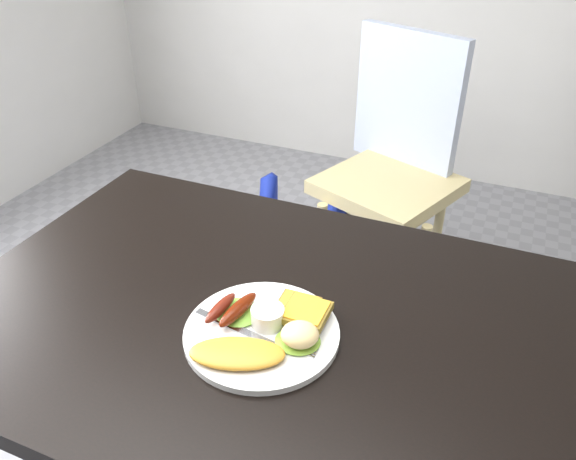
# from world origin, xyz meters

# --- Properties ---
(dining_table) EXTENTS (1.20, 0.80, 0.04)m
(dining_table) POSITION_xyz_m (0.00, 0.00, 0.73)
(dining_table) COLOR black
(dining_table) RESTS_ON ground
(dining_chair) EXTENTS (0.57, 0.57, 0.05)m
(dining_chair) POSITION_xyz_m (-0.03, 1.14, 0.45)
(dining_chair) COLOR tan
(dining_chair) RESTS_ON ground
(person) EXTENTS (0.65, 0.47, 1.72)m
(person) POSITION_xyz_m (-0.36, 0.45, 0.86)
(person) COLOR navy
(person) RESTS_ON ground
(plate) EXTENTS (0.28, 0.28, 0.01)m
(plate) POSITION_xyz_m (0.02, -0.06, 0.76)
(plate) COLOR white
(plate) RESTS_ON dining_table
(lettuce_left) EXTENTS (0.11, 0.10, 0.01)m
(lettuce_left) POSITION_xyz_m (-0.04, -0.04, 0.77)
(lettuce_left) COLOR olive
(lettuce_left) RESTS_ON plate
(lettuce_right) EXTENTS (0.09, 0.09, 0.01)m
(lettuce_right) POSITION_xyz_m (0.09, -0.06, 0.77)
(lettuce_right) COLOR #6FA338
(lettuce_right) RESTS_ON plate
(omelette) EXTENTS (0.18, 0.13, 0.02)m
(omelette) POSITION_xyz_m (0.01, -0.14, 0.77)
(omelette) COLOR orange
(omelette) RESTS_ON plate
(sausage_a) EXTENTS (0.03, 0.09, 0.02)m
(sausage_a) POSITION_xyz_m (-0.06, -0.06, 0.78)
(sausage_a) COLOR #611111
(sausage_a) RESTS_ON lettuce_left
(sausage_b) EXTENTS (0.04, 0.11, 0.03)m
(sausage_b) POSITION_xyz_m (-0.03, -0.05, 0.78)
(sausage_b) COLOR #5D2606
(sausage_b) RESTS_ON lettuce_left
(ramekin) EXTENTS (0.08, 0.08, 0.03)m
(ramekin) POSITION_xyz_m (0.02, -0.04, 0.78)
(ramekin) COLOR white
(ramekin) RESTS_ON plate
(toast_a) EXTENTS (0.08, 0.08, 0.01)m
(toast_a) POSITION_xyz_m (0.06, 0.01, 0.77)
(toast_a) COLOR brown
(toast_a) RESTS_ON plate
(toast_b) EXTENTS (0.08, 0.08, 0.01)m
(toast_b) POSITION_xyz_m (0.08, -0.01, 0.78)
(toast_b) COLOR olive
(toast_b) RESTS_ON toast_a
(potato_salad) EXTENTS (0.08, 0.08, 0.04)m
(potato_salad) POSITION_xyz_m (0.09, -0.07, 0.79)
(potato_salad) COLOR beige
(potato_salad) RESTS_ON lettuce_right
(fork) EXTENTS (0.18, 0.04, 0.00)m
(fork) POSITION_xyz_m (-0.02, -0.08, 0.76)
(fork) COLOR #ADAFB7
(fork) RESTS_ON plate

